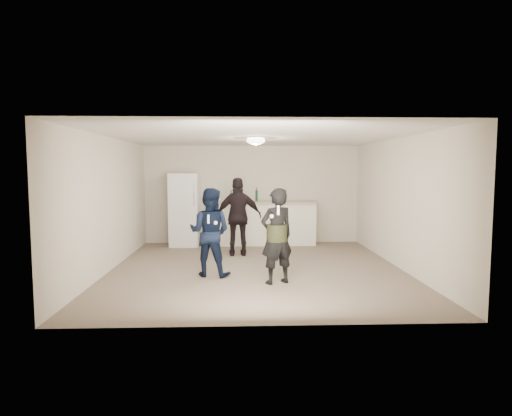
{
  "coord_description": "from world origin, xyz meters",
  "views": [
    {
      "loc": [
        -0.31,
        -8.03,
        1.89
      ],
      "look_at": [
        0.0,
        0.2,
        1.15
      ],
      "focal_mm": 30.0,
      "sensor_mm": 36.0,
      "label": 1
    }
  ],
  "objects_px": {
    "shaker": "(220,198)",
    "spectator": "(239,217)",
    "counter": "(263,224)",
    "woman": "(277,236)",
    "fridge": "(184,210)",
    "man": "(210,232)"
  },
  "relations": [
    {
      "from": "man",
      "to": "spectator",
      "type": "xyz_separation_m",
      "value": [
        0.51,
        1.78,
        0.08
      ]
    },
    {
      "from": "fridge",
      "to": "woman",
      "type": "distance_m",
      "value": 4.16
    },
    {
      "from": "counter",
      "to": "woman",
      "type": "distance_m",
      "value": 3.74
    },
    {
      "from": "fridge",
      "to": "counter",
      "type": "bearing_deg",
      "value": 2.04
    },
    {
      "from": "shaker",
      "to": "man",
      "type": "distance_m",
      "value": 3.17
    },
    {
      "from": "man",
      "to": "woman",
      "type": "distance_m",
      "value": 1.28
    },
    {
      "from": "spectator",
      "to": "counter",
      "type": "bearing_deg",
      "value": -116.24
    },
    {
      "from": "shaker",
      "to": "woman",
      "type": "xyz_separation_m",
      "value": [
        1.11,
        -3.71,
        -0.38
      ]
    },
    {
      "from": "woman",
      "to": "spectator",
      "type": "relative_size",
      "value": 0.92
    },
    {
      "from": "counter",
      "to": "shaker",
      "type": "xyz_separation_m",
      "value": [
        -1.09,
        -0.01,
        0.65
      ]
    },
    {
      "from": "fridge",
      "to": "woman",
      "type": "bearing_deg",
      "value": -61.5
    },
    {
      "from": "shaker",
      "to": "spectator",
      "type": "bearing_deg",
      "value": -70.71
    },
    {
      "from": "man",
      "to": "spectator",
      "type": "bearing_deg",
      "value": -91.27
    },
    {
      "from": "fridge",
      "to": "man",
      "type": "bearing_deg",
      "value": -74.73
    },
    {
      "from": "counter",
      "to": "man",
      "type": "xyz_separation_m",
      "value": [
        -1.12,
        -3.15,
        0.26
      ]
    },
    {
      "from": "shaker",
      "to": "spectator",
      "type": "height_order",
      "value": "spectator"
    },
    {
      "from": "fridge",
      "to": "spectator",
      "type": "relative_size",
      "value": 1.05
    },
    {
      "from": "fridge",
      "to": "spectator",
      "type": "height_order",
      "value": "fridge"
    },
    {
      "from": "shaker",
      "to": "counter",
      "type": "bearing_deg",
      "value": 0.68
    },
    {
      "from": "shaker",
      "to": "fridge",
      "type": "bearing_deg",
      "value": -176.27
    },
    {
      "from": "counter",
      "to": "fridge",
      "type": "bearing_deg",
      "value": -177.96
    },
    {
      "from": "fridge",
      "to": "man",
      "type": "distance_m",
      "value": 3.2
    }
  ]
}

